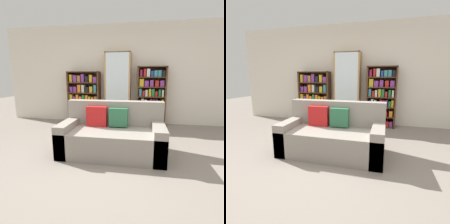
% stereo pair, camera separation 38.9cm
% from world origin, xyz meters
% --- Properties ---
extents(ground_plane, '(16.00, 16.00, 0.00)m').
position_xyz_m(ground_plane, '(0.00, 0.00, 0.00)').
color(ground_plane, gray).
extents(wall_back, '(6.92, 0.06, 2.70)m').
position_xyz_m(wall_back, '(0.00, 2.56, 1.35)').
color(wall_back, silver).
rests_on(wall_back, ground).
extents(couch, '(1.73, 0.85, 0.88)m').
position_xyz_m(couch, '(0.05, 0.43, 0.31)').
color(couch, gray).
rests_on(couch, ground).
extents(bookshelf_left, '(0.90, 0.32, 1.45)m').
position_xyz_m(bookshelf_left, '(-1.08, 2.35, 0.70)').
color(bookshelf_left, '#4C2D19').
rests_on(bookshelf_left, ground).
extents(display_cabinet, '(0.68, 0.36, 1.94)m').
position_xyz_m(display_cabinet, '(-0.11, 2.34, 0.97)').
color(display_cabinet, '#AD7F4C').
rests_on(display_cabinet, ground).
extents(bookshelf_right, '(0.75, 0.32, 1.57)m').
position_xyz_m(bookshelf_right, '(0.78, 2.35, 0.77)').
color(bookshelf_right, '#4C2D19').
rests_on(bookshelf_right, ground).
extents(wine_bottle, '(0.08, 0.08, 0.35)m').
position_xyz_m(wine_bottle, '(0.29, 1.06, 0.14)').
color(wine_bottle, black).
rests_on(wine_bottle, ground).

